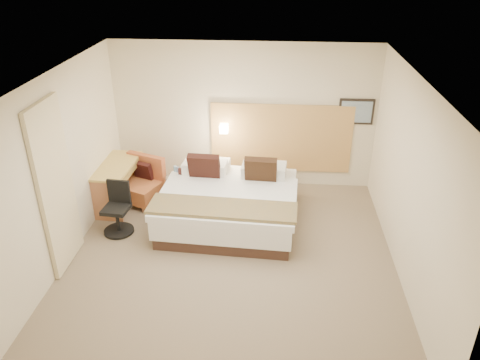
# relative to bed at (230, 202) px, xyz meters

# --- Properties ---
(floor) EXTENTS (4.80, 5.00, 0.02)m
(floor) POSITION_rel_bed_xyz_m (0.12, -1.08, -0.36)
(floor) COLOR #826F57
(floor) RESTS_ON ground
(ceiling) EXTENTS (4.80, 5.00, 0.02)m
(ceiling) POSITION_rel_bed_xyz_m (0.12, -1.08, 2.36)
(ceiling) COLOR silver
(ceiling) RESTS_ON floor
(wall_back) EXTENTS (4.80, 0.02, 2.70)m
(wall_back) POSITION_rel_bed_xyz_m (0.12, 1.43, 1.00)
(wall_back) COLOR beige
(wall_back) RESTS_ON floor
(wall_front) EXTENTS (4.80, 0.02, 2.70)m
(wall_front) POSITION_rel_bed_xyz_m (0.12, -3.59, 1.00)
(wall_front) COLOR beige
(wall_front) RESTS_ON floor
(wall_left) EXTENTS (0.02, 5.00, 2.70)m
(wall_left) POSITION_rel_bed_xyz_m (-2.29, -1.08, 1.00)
(wall_left) COLOR beige
(wall_left) RESTS_ON floor
(wall_right) EXTENTS (0.02, 5.00, 2.70)m
(wall_right) POSITION_rel_bed_xyz_m (2.53, -1.08, 1.00)
(wall_right) COLOR beige
(wall_right) RESTS_ON floor
(headboard_panel) EXTENTS (2.60, 0.04, 1.30)m
(headboard_panel) POSITION_rel_bed_xyz_m (0.82, 1.39, 0.60)
(headboard_panel) COLOR tan
(headboard_panel) RESTS_ON wall_back
(art_frame) EXTENTS (0.62, 0.03, 0.47)m
(art_frame) POSITION_rel_bed_xyz_m (2.14, 1.40, 1.15)
(art_frame) COLOR black
(art_frame) RESTS_ON wall_back
(art_canvas) EXTENTS (0.54, 0.01, 0.39)m
(art_canvas) POSITION_rel_bed_xyz_m (2.14, 1.38, 1.15)
(art_canvas) COLOR #778FA5
(art_canvas) RESTS_ON wall_back
(lamp_arm) EXTENTS (0.02, 0.12, 0.02)m
(lamp_arm) POSITION_rel_bed_xyz_m (-0.23, 1.34, 0.80)
(lamp_arm) COLOR silver
(lamp_arm) RESTS_ON wall_back
(lamp_shade) EXTENTS (0.15, 0.15, 0.15)m
(lamp_shade) POSITION_rel_bed_xyz_m (-0.23, 1.28, 0.80)
(lamp_shade) COLOR beige
(lamp_shade) RESTS_ON wall_back
(curtain) EXTENTS (0.06, 0.90, 2.42)m
(curtain) POSITION_rel_bed_xyz_m (-2.24, -1.33, 0.87)
(curtain) COLOR beige
(curtain) RESTS_ON wall_left
(bottle_a) EXTENTS (0.07, 0.07, 0.19)m
(bottle_a) POSITION_rel_bed_xyz_m (-1.01, 0.53, 0.27)
(bottle_a) COLOR #87B2D0
(bottle_a) RESTS_ON side_table
(bottle_b) EXTENTS (0.07, 0.07, 0.19)m
(bottle_b) POSITION_rel_bed_xyz_m (-0.96, 0.50, 0.27)
(bottle_b) COLOR #7A90BE
(bottle_b) RESTS_ON side_table
(menu_folder) EXTENTS (0.13, 0.07, 0.21)m
(menu_folder) POSITION_rel_bed_xyz_m (-0.87, 0.40, 0.28)
(menu_folder) COLOR #3C1B18
(menu_folder) RESTS_ON side_table
(bed) EXTENTS (2.29, 2.24, 1.07)m
(bed) POSITION_rel_bed_xyz_m (0.00, 0.00, 0.00)
(bed) COLOR #3A251D
(bed) RESTS_ON floor
(lounge_chair) EXTENTS (0.96, 0.90, 0.81)m
(lounge_chair) POSITION_rel_bed_xyz_m (-1.67, 0.56, -0.03)
(lounge_chair) COLOR tan
(lounge_chair) RESTS_ON floor
(side_table) EXTENTS (0.56, 0.56, 0.52)m
(side_table) POSITION_rel_bed_xyz_m (-0.95, 0.47, -0.06)
(side_table) COLOR white
(side_table) RESTS_ON floor
(desk) EXTENTS (0.62, 1.26, 0.77)m
(desk) POSITION_rel_bed_xyz_m (-1.99, 0.38, 0.26)
(desk) COLOR tan
(desk) RESTS_ON floor
(desk_chair) EXTENTS (0.53, 0.53, 0.85)m
(desk_chair) POSITION_rel_bed_xyz_m (-1.75, -0.49, 0.00)
(desk_chair) COLOR black
(desk_chair) RESTS_ON floor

